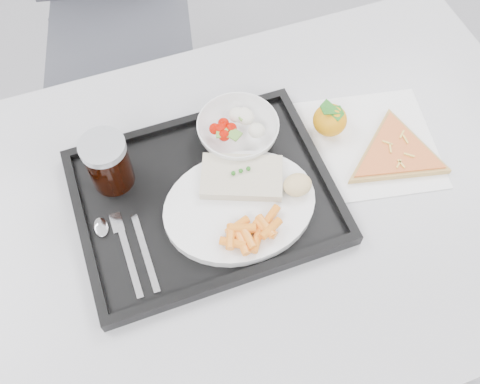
# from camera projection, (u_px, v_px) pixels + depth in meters

# --- Properties ---
(table) EXTENTS (1.20, 0.80, 0.75)m
(table) POSITION_uv_depth(u_px,v_px,m) (255.00, 219.00, 1.02)
(table) COLOR #AFB0B2
(table) RESTS_ON ground
(tray) EXTENTS (0.45, 0.35, 0.03)m
(tray) POSITION_uv_depth(u_px,v_px,m) (205.00, 197.00, 0.96)
(tray) COLOR black
(tray) RESTS_ON table
(dinner_plate) EXTENTS (0.27, 0.27, 0.02)m
(dinner_plate) POSITION_uv_depth(u_px,v_px,m) (240.00, 206.00, 0.93)
(dinner_plate) COLOR white
(dinner_plate) RESTS_ON tray
(fish_fillet) EXTENTS (0.16, 0.13, 0.03)m
(fish_fillet) POSITION_uv_depth(u_px,v_px,m) (242.00, 177.00, 0.94)
(fish_fillet) COLOR beige
(fish_fillet) RESTS_ON dinner_plate
(bread_roll) EXTENTS (0.06, 0.06, 0.03)m
(bread_roll) POSITION_uv_depth(u_px,v_px,m) (297.00, 185.00, 0.93)
(bread_roll) COLOR #DEB083
(bread_roll) RESTS_ON dinner_plate
(salad_bowl) EXTENTS (0.15, 0.15, 0.05)m
(salad_bowl) POSITION_uv_depth(u_px,v_px,m) (238.00, 131.00, 1.00)
(salad_bowl) COLOR white
(salad_bowl) RESTS_ON tray
(cola_glass) EXTENTS (0.08, 0.08, 0.11)m
(cola_glass) POSITION_uv_depth(u_px,v_px,m) (108.00, 162.00, 0.92)
(cola_glass) COLOR black
(cola_glass) RESTS_ON tray
(cutlery) EXTENTS (0.08, 0.17, 0.01)m
(cutlery) POSITION_uv_depth(u_px,v_px,m) (123.00, 243.00, 0.90)
(cutlery) COLOR silver
(cutlery) RESTS_ON tray
(napkin) EXTENTS (0.29, 0.28, 0.00)m
(napkin) POSITION_uv_depth(u_px,v_px,m) (369.00, 144.00, 1.03)
(napkin) COLOR white
(napkin) RESTS_ON table
(tangerine) EXTENTS (0.07, 0.07, 0.07)m
(tangerine) POSITION_uv_depth(u_px,v_px,m) (330.00, 120.00, 1.01)
(tangerine) COLOR gold
(tangerine) RESTS_ON napkin
(pizza_slice) EXTENTS (0.28, 0.28, 0.02)m
(pizza_slice) POSITION_uv_depth(u_px,v_px,m) (396.00, 153.00, 1.00)
(pizza_slice) COLOR tan
(pizza_slice) RESTS_ON napkin
(carrot_pile) EXTENTS (0.12, 0.07, 0.02)m
(carrot_pile) POSITION_uv_depth(u_px,v_px,m) (250.00, 232.00, 0.88)
(carrot_pile) COLOR orange
(carrot_pile) RESTS_ON dinner_plate
(salad_contents) EXTENTS (0.10, 0.08, 0.03)m
(salad_contents) POSITION_uv_depth(u_px,v_px,m) (237.00, 123.00, 0.99)
(salad_contents) COLOR #AD0B00
(salad_contents) RESTS_ON salad_bowl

